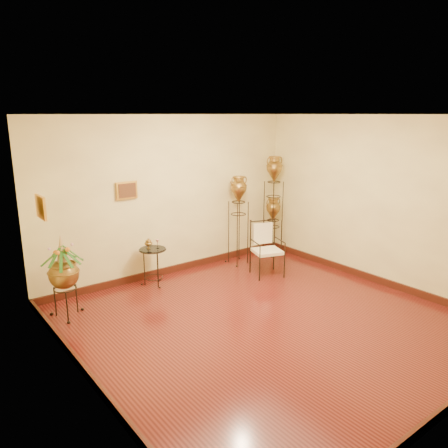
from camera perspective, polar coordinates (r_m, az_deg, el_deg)
ground at (r=6.26m, az=5.56°, el=-12.53°), size 5.00×5.00×0.00m
room_shell at (r=5.70m, az=5.89°, el=3.25°), size 5.02×5.02×2.81m
amphora_tall at (r=8.81m, az=6.46°, el=2.50°), size 0.51×0.51×2.02m
amphora_mid at (r=8.26m, az=1.89°, el=0.58°), size 0.38×0.38×1.71m
amphora_short at (r=8.91m, az=6.38°, el=-0.26°), size 0.38×0.38×1.19m
planter_urn at (r=6.49m, az=-20.24°, el=-5.75°), size 0.79×0.79×1.23m
armchair at (r=7.76m, az=5.68°, el=-3.27°), size 0.68×0.65×0.97m
side_table at (r=7.43m, az=-9.24°, el=-5.44°), size 0.51×0.51×0.80m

